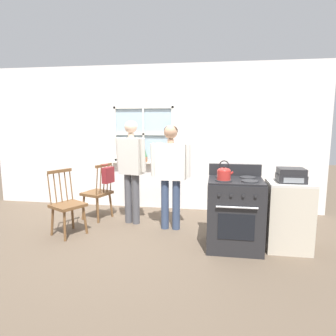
% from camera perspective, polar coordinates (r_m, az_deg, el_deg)
% --- Properties ---
extents(ground_plane, '(16.00, 16.00, 0.00)m').
position_cam_1_polar(ground_plane, '(4.67, -7.12, -12.11)').
color(ground_plane, brown).
extents(wall_back, '(6.40, 0.16, 2.70)m').
position_cam_1_polar(wall_back, '(5.72, -3.39, 5.66)').
color(wall_back, white).
rests_on(wall_back, ground_plane).
extents(chair_by_window, '(0.52, 0.53, 0.96)m').
position_cam_1_polar(chair_by_window, '(5.28, -13.21, -4.71)').
color(chair_by_window, brown).
rests_on(chair_by_window, ground_plane).
extents(chair_near_wall, '(0.55, 0.56, 0.96)m').
position_cam_1_polar(chair_near_wall, '(4.68, -18.66, -6.72)').
color(chair_near_wall, brown).
rests_on(chair_near_wall, ground_plane).
extents(person_elderly_left, '(0.53, 0.29, 1.67)m').
position_cam_1_polar(person_elderly_left, '(4.85, -6.99, 1.00)').
color(person_elderly_left, '#4C4C51').
rests_on(person_elderly_left, ground_plane).
extents(person_teen_center, '(0.61, 0.23, 1.61)m').
position_cam_1_polar(person_teen_center, '(4.55, 0.50, 0.29)').
color(person_teen_center, '#384766').
rests_on(person_teen_center, ground_plane).
extents(stove, '(0.71, 0.68, 1.08)m').
position_cam_1_polar(stove, '(4.08, 12.59, -8.35)').
color(stove, '#232326').
rests_on(stove, ground_plane).
extents(kettle, '(0.21, 0.17, 0.25)m').
position_cam_1_polar(kettle, '(3.82, 10.61, -0.97)').
color(kettle, red).
rests_on(kettle, stove).
extents(potted_plant, '(0.13, 0.13, 0.32)m').
position_cam_1_polar(potted_plant, '(5.69, -4.57, 2.18)').
color(potted_plant, '#935B3D').
rests_on(potted_plant, wall_back).
extents(handbag, '(0.23, 0.24, 0.31)m').
position_cam_1_polar(handbag, '(5.06, -11.36, -1.25)').
color(handbag, maroon).
rests_on(handbag, chair_by_window).
extents(side_counter, '(0.55, 0.50, 0.90)m').
position_cam_1_polar(side_counter, '(4.25, 21.90, -8.42)').
color(side_counter, beige).
rests_on(side_counter, ground_plane).
extents(stereo, '(0.34, 0.29, 0.18)m').
position_cam_1_polar(stereo, '(4.11, 22.40, -1.32)').
color(stereo, '#232326').
rests_on(stereo, side_counter).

